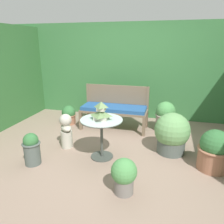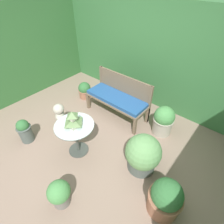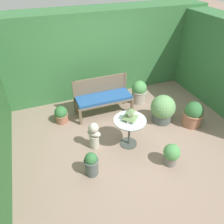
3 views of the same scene
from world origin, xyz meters
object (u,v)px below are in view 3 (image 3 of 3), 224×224
Objects in this scene: potted_plant_bench_left at (61,115)px; garden_bust at (94,135)px; potted_plant_path_edge at (91,164)px; potted_plant_table_far at (171,154)px; potted_plant_patio_mid at (193,114)px; garden_bench at (104,99)px; patio_table at (130,125)px; potted_plant_bench_right at (139,92)px; potted_plant_hedge_corner at (163,109)px; pagoda_birdhouse at (130,115)px.

garden_bust is at bearing -66.12° from potted_plant_bench_left.
potted_plant_path_edge is 1.09× the size of potted_plant_table_far.
potted_plant_patio_mid is (1.16, 0.87, 0.05)m from potted_plant_table_far.
garden_bench is 1.28m from patio_table.
potted_plant_bench_right reaches higher than potted_plant_patio_mid.
potted_plant_hedge_corner reaches higher than potted_plant_bench_left.
patio_table is at bearing -123.37° from potted_plant_bench_right.
potted_plant_patio_mid is (1.69, 0.08, -0.22)m from patio_table.
patio_table is at bearing -157.08° from potted_plant_hedge_corner.
patio_table reaches higher than garden_bench.
potted_plant_bench_left is (-0.49, 1.11, -0.12)m from garden_bust.
potted_plant_hedge_corner is (1.09, 0.46, -0.44)m from pagoda_birdhouse.
potted_plant_bench_left is 2.71m from potted_plant_table_far.
potted_plant_hedge_corner is 0.71m from potted_plant_patio_mid.
potted_plant_patio_mid is (2.40, -0.10, -0.03)m from garden_bust.
potted_plant_bench_right is 0.99m from potted_plant_hedge_corner.
garden_bust reaches higher than garden_bench.
garden_bench is at bearing 146.27° from potted_plant_hedge_corner.
potted_plant_patio_mid is at bearing 2.84° from pagoda_birdhouse.
potted_plant_hedge_corner reaches higher than potted_plant_table_far.
garden_bench is 1.46m from potted_plant_hedge_corner.
garden_bust is 0.98× the size of potted_plant_bench_right.
garden_bench is 2.27× the size of garden_bust.
potted_plant_bench_right is at bearing 79.43° from potted_plant_table_far.
pagoda_birdhouse is 0.56× the size of potted_plant_path_edge.
patio_table is 0.26m from pagoda_birdhouse.
potted_plant_table_far is (1.74, -2.08, 0.04)m from potted_plant_bench_left.
pagoda_birdhouse is 0.46× the size of garden_bust.
patio_table is (0.12, -1.27, 0.08)m from garden_bench.
pagoda_birdhouse is 1.78m from potted_plant_bench_right.
pagoda_birdhouse reaches higher than garden_bench.
garden_bust is 1.22m from potted_plant_bench_left.
potted_plant_path_edge is at bearing -153.76° from pagoda_birdhouse.
pagoda_birdhouse is at bearing 31.53° from garden_bust.
potted_plant_bench_right is 1.03× the size of potted_plant_patio_mid.
potted_plant_path_edge is 2.71m from potted_plant_patio_mid.
potted_plant_bench_right is at bearing 118.68° from potted_plant_patio_mid.
potted_plant_bench_right is at bearing 56.63° from pagoda_birdhouse.
potted_plant_path_edge is at bearing -153.76° from patio_table.
potted_plant_bench_right is (2.16, 0.14, 0.11)m from potted_plant_bench_left.
patio_table reaches higher than potted_plant_table_far.
potted_plant_bench_right reaches higher than garden_bench.
potted_plant_table_far is at bearing -143.04° from potted_plant_patio_mid.
potted_plant_bench_left is (-1.21, 1.30, -0.31)m from patio_table.
potted_plant_path_edge is (-0.25, -0.66, -0.07)m from garden_bust.
patio_table reaches higher than garden_bust.
potted_plant_path_edge is at bearing 168.39° from potted_plant_table_far.
pagoda_birdhouse reaches higher than potted_plant_bench_left.
potted_plant_path_edge is (-0.97, -0.48, -0.26)m from patio_table.
potted_plant_table_far is 0.66× the size of potted_plant_hedge_corner.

